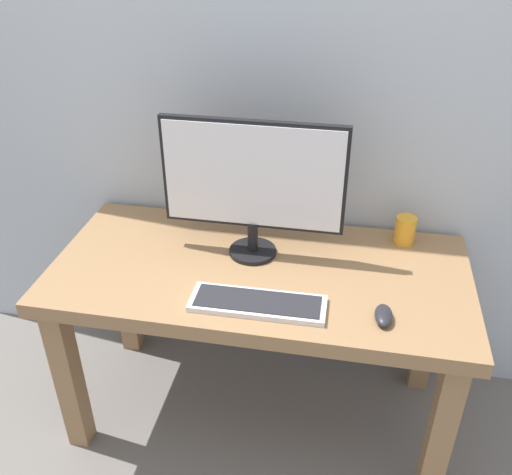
{
  "coord_description": "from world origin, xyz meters",
  "views": [
    {
      "loc": [
        0.28,
        -1.56,
        1.81
      ],
      "look_at": [
        -0.01,
        0.0,
        0.82
      ],
      "focal_mm": 39.37,
      "sensor_mm": 36.0,
      "label": 1
    }
  ],
  "objects": [
    {
      "name": "coffee_mug",
      "position": [
        0.49,
        0.26,
        0.76
      ],
      "size": [
        0.07,
        0.07,
        0.1
      ],
      "primitive_type": "cylinder",
      "color": "orange",
      "rests_on": "desk"
    },
    {
      "name": "mouse",
      "position": [
        0.42,
        -0.2,
        0.72
      ],
      "size": [
        0.06,
        0.11,
        0.03
      ],
      "primitive_type": "ellipsoid",
      "rotation": [
        0.0,
        0.0,
        0.02
      ],
      "color": "#232328",
      "rests_on": "desk"
    },
    {
      "name": "monitor",
      "position": [
        -0.04,
        0.09,
        0.98
      ],
      "size": [
        0.62,
        0.17,
        0.49
      ],
      "color": "black",
      "rests_on": "desk"
    },
    {
      "name": "desk",
      "position": [
        0.0,
        0.0,
        0.6
      ],
      "size": [
        1.43,
        0.69,
        0.7
      ],
      "color": "#936D47",
      "rests_on": "ground_plane"
    },
    {
      "name": "ground_plane",
      "position": [
        0.0,
        0.0,
        0.0
      ],
      "size": [
        6.0,
        6.0,
        0.0
      ],
      "primitive_type": "plane",
      "color": "slate"
    },
    {
      "name": "keyboard_primary",
      "position": [
        0.03,
        -0.21,
        0.71
      ],
      "size": [
        0.43,
        0.14,
        0.02
      ],
      "color": "silver",
      "rests_on": "desk"
    },
    {
      "name": "wall_back",
      "position": [
        0.0,
        0.38,
        1.5
      ],
      "size": [
        2.87,
        0.04,
        3.0
      ],
      "primitive_type": "cube",
      "color": "#B2BCC6",
      "rests_on": "ground_plane"
    }
  ]
}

